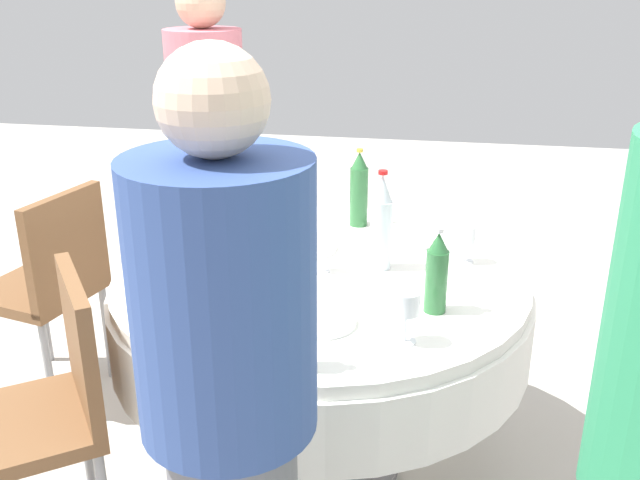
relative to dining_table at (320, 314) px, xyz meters
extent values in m
plane|color=#B7B2A8|center=(0.00, 0.00, -0.59)|extent=(10.00, 10.00, 0.00)
cylinder|color=white|center=(0.00, 0.00, 0.13)|extent=(1.31, 1.31, 0.04)
cylinder|color=white|center=(0.00, 0.00, 0.00)|extent=(1.34, 1.34, 0.22)
cylinder|color=slate|center=(0.00, 0.00, -0.35)|extent=(0.14, 0.14, 0.48)
cylinder|color=slate|center=(0.00, 0.00, -0.58)|extent=(0.56, 0.56, 0.03)
cylinder|color=silver|center=(0.18, 0.08, 0.26)|extent=(0.07, 0.07, 0.23)
cone|color=silver|center=(0.18, 0.08, 0.42)|extent=(0.06, 0.06, 0.09)
cylinder|color=red|center=(0.18, 0.08, 0.47)|extent=(0.03, 0.03, 0.01)
cylinder|color=#2D6B38|center=(0.37, -0.20, 0.24)|extent=(0.06, 0.06, 0.18)
cone|color=#2D6B38|center=(0.37, -0.20, 0.36)|extent=(0.06, 0.06, 0.06)
cylinder|color=silver|center=(0.37, -0.20, 0.39)|extent=(0.02, 0.02, 0.01)
cylinder|color=#2D6B38|center=(0.06, 0.46, 0.26)|extent=(0.07, 0.07, 0.22)
cone|color=#2D6B38|center=(0.06, 0.46, 0.40)|extent=(0.06, 0.06, 0.06)
cylinder|color=gold|center=(0.06, 0.46, 0.44)|extent=(0.02, 0.02, 0.01)
cylinder|color=#194728|center=(0.00, -0.58, 0.26)|extent=(0.06, 0.06, 0.23)
cone|color=#194728|center=(0.00, -0.58, 0.40)|extent=(0.05, 0.05, 0.05)
cylinder|color=red|center=(0.00, -0.58, 0.44)|extent=(0.03, 0.03, 0.01)
cylinder|color=white|center=(0.00, 0.01, 0.15)|extent=(0.06, 0.06, 0.00)
cylinder|color=white|center=(0.00, 0.01, 0.19)|extent=(0.01, 0.01, 0.08)
cylinder|color=white|center=(0.00, 0.01, 0.26)|extent=(0.06, 0.06, 0.06)
cylinder|color=gold|center=(0.00, 0.01, 0.24)|extent=(0.05, 0.05, 0.03)
cylinder|color=white|center=(0.30, -0.40, 0.15)|extent=(0.06, 0.06, 0.00)
cylinder|color=white|center=(0.30, -0.40, 0.19)|extent=(0.01, 0.01, 0.08)
cylinder|color=white|center=(0.30, -0.40, 0.26)|extent=(0.07, 0.07, 0.06)
cylinder|color=maroon|center=(0.30, -0.40, 0.25)|extent=(0.06, 0.06, 0.02)
cylinder|color=white|center=(-0.39, -0.21, 0.15)|extent=(0.06, 0.06, 0.00)
cylinder|color=white|center=(-0.39, -0.21, 0.19)|extent=(0.01, 0.01, 0.07)
cylinder|color=white|center=(-0.39, -0.21, 0.25)|extent=(0.06, 0.06, 0.06)
cylinder|color=white|center=(-0.32, 0.05, 0.15)|extent=(0.06, 0.06, 0.00)
cylinder|color=white|center=(-0.32, 0.05, 0.19)|extent=(0.01, 0.01, 0.07)
cylinder|color=white|center=(-0.32, 0.05, 0.25)|extent=(0.06, 0.06, 0.06)
cylinder|color=gold|center=(-0.32, 0.05, 0.23)|extent=(0.05, 0.05, 0.03)
cylinder|color=white|center=(0.45, 0.17, 0.15)|extent=(0.06, 0.06, 0.00)
cylinder|color=white|center=(0.45, 0.17, 0.19)|extent=(0.01, 0.01, 0.06)
cylinder|color=white|center=(0.45, 0.17, 0.25)|extent=(0.06, 0.06, 0.06)
cylinder|color=maroon|center=(0.45, 0.17, 0.23)|extent=(0.05, 0.05, 0.02)
cylinder|color=white|center=(0.06, -0.34, 0.16)|extent=(0.20, 0.20, 0.02)
cylinder|color=white|center=(-0.08, 0.18, 0.16)|extent=(0.20, 0.20, 0.02)
ellipsoid|color=#8C9E59|center=(-0.08, 0.18, 0.18)|extent=(0.09, 0.08, 0.02)
cylinder|color=white|center=(-0.23, -0.43, 0.16)|extent=(0.20, 0.20, 0.02)
ellipsoid|color=tan|center=(-0.23, -0.43, 0.18)|extent=(0.09, 0.08, 0.02)
cylinder|color=white|center=(0.22, 0.33, 0.16)|extent=(0.26, 0.26, 0.02)
cube|color=silver|center=(0.50, 0.01, 0.15)|extent=(0.18, 0.02, 0.00)
cube|color=white|center=(-0.13, -0.11, 0.16)|extent=(0.14, 0.14, 0.02)
cylinder|color=#334C8C|center=(-0.01, -0.93, 0.50)|extent=(0.34, 0.34, 0.53)
sphere|color=beige|center=(-0.01, -0.93, 0.86)|extent=(0.19, 0.19, 0.19)
cylinder|color=slate|center=(-0.69, 0.98, -0.19)|extent=(0.26, 0.26, 0.80)
cylinder|color=#D8727F|center=(-0.69, 0.98, 0.51)|extent=(0.34, 0.34, 0.59)
sphere|color=#D8AD8C|center=(-0.69, 0.98, 0.91)|extent=(0.21, 0.21, 0.21)
cube|color=brown|center=(-0.75, -0.55, -0.14)|extent=(0.56, 0.56, 0.04)
cube|color=brown|center=(-0.60, -0.44, 0.07)|extent=(0.27, 0.35, 0.42)
cylinder|color=gray|center=(-0.71, -0.31, -0.38)|extent=(0.03, 0.03, 0.43)
cube|color=brown|center=(-1.19, 0.27, -0.14)|extent=(0.48, 0.48, 0.04)
cube|color=brown|center=(-1.01, 0.23, 0.07)|extent=(0.13, 0.40, 0.42)
cylinder|color=gray|center=(-1.32, 0.47, -0.38)|extent=(0.03, 0.03, 0.43)
cylinder|color=gray|center=(-0.98, 0.40, -0.38)|extent=(0.03, 0.03, 0.43)
cylinder|color=gray|center=(-1.06, 0.07, -0.38)|extent=(0.03, 0.03, 0.43)
camera|label=1|loc=(0.37, -2.03, 1.07)|focal=39.75mm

